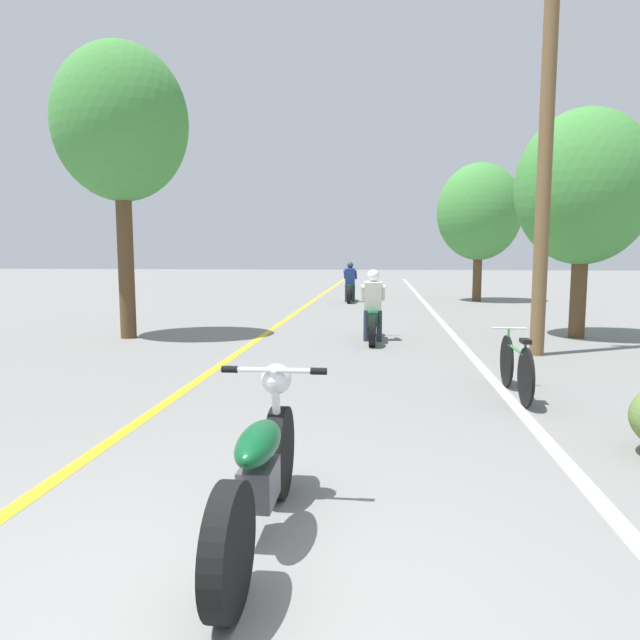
% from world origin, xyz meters
% --- Properties ---
extents(ground_plane, '(120.00, 120.00, 0.00)m').
position_xyz_m(ground_plane, '(0.00, 0.00, 0.00)').
color(ground_plane, slate).
extents(lane_stripe_center, '(0.14, 48.00, 0.01)m').
position_xyz_m(lane_stripe_center, '(-1.70, 12.85, 0.00)').
color(lane_stripe_center, yellow).
rests_on(lane_stripe_center, ground).
extents(lane_stripe_edge, '(0.14, 48.00, 0.01)m').
position_xyz_m(lane_stripe_edge, '(2.36, 12.85, 0.00)').
color(lane_stripe_edge, white).
rests_on(lane_stripe_edge, ground).
extents(utility_pole, '(1.10, 0.24, 7.34)m').
position_xyz_m(utility_pole, '(3.50, 7.71, 3.76)').
color(utility_pole, brown).
rests_on(utility_pole, ground).
extents(roadside_tree_right_near, '(2.73, 2.46, 4.66)m').
position_xyz_m(roadside_tree_right_near, '(4.88, 9.94, 3.07)').
color(roadside_tree_right_near, '#513A23').
rests_on(roadside_tree_right_near, ground).
extents(roadside_tree_right_far, '(3.04, 2.74, 5.01)m').
position_xyz_m(roadside_tree_right_far, '(4.32, 19.13, 3.25)').
color(roadside_tree_right_far, '#513A23').
rests_on(roadside_tree_right_far, ground).
extents(roadside_tree_left, '(2.70, 2.43, 5.91)m').
position_xyz_m(roadside_tree_left, '(-4.43, 8.90, 4.31)').
color(roadside_tree_left, '#513A23').
rests_on(roadside_tree_left, ground).
extents(motorcycle_foreground, '(0.72, 2.03, 0.99)m').
position_xyz_m(motorcycle_foreground, '(0.08, 0.89, 0.43)').
color(motorcycle_foreground, black).
rests_on(motorcycle_foreground, ground).
extents(motorcycle_rider_lead, '(0.50, 2.06, 1.44)m').
position_xyz_m(motorcycle_rider_lead, '(0.65, 9.02, 0.54)').
color(motorcycle_rider_lead, black).
rests_on(motorcycle_rider_lead, ground).
extents(motorcycle_rider_far, '(0.50, 2.00, 1.45)m').
position_xyz_m(motorcycle_rider_far, '(-0.32, 18.33, 0.54)').
color(motorcycle_rider_far, black).
rests_on(motorcycle_rider_far, ground).
extents(bicycle_parked, '(0.44, 1.69, 0.80)m').
position_xyz_m(bicycle_parked, '(2.46, 4.72, 0.37)').
color(bicycle_parked, black).
rests_on(bicycle_parked, ground).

